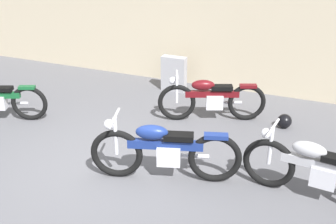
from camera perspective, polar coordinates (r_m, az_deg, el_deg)
The scene contains 7 objects.
ground_plane at distance 6.32m, azimuth -9.62°, elevation -8.01°, with size 40.00×40.00×0.00m, color #56565B.
building_wall at distance 9.33m, azimuth 3.68°, elevation 13.20°, with size 18.00×0.30×3.05m, color beige.
stone_marker at distance 9.03m, azimuth 0.83°, elevation 5.40°, with size 0.55×0.20×0.79m, color #9E9EA3.
helmet at distance 7.71m, azimuth 16.11°, elevation -1.23°, with size 0.26×0.26×0.26m, color black.
motorcycle_maroon at distance 7.63m, azimuth 6.08°, elevation 1.91°, with size 1.91×0.95×0.91m.
motorcycle_blue at distance 5.79m, azimuth -0.57°, elevation -5.45°, with size 2.11×0.88×0.98m.
motorcycle_silver at distance 5.73m, azimuth 20.53°, elevation -7.76°, with size 2.10×0.59×0.94m.
Camera 1 is at (2.99, -4.43, 3.38)m, focal length 43.22 mm.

